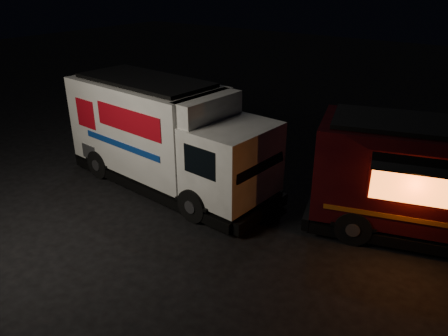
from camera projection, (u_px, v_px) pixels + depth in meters
ground at (173, 227)px, 12.38m from camera, size 80.00×80.00×0.00m
white_truck at (169, 136)px, 14.10m from camera, size 7.88×3.18×3.49m
red_truck at (443, 183)px, 11.36m from camera, size 7.26×4.39×3.18m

